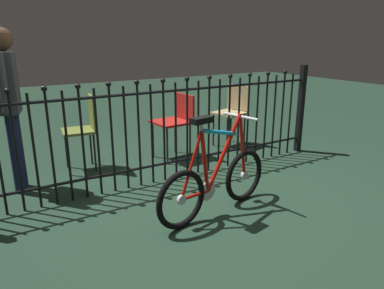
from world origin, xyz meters
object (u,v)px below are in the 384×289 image
(chair_red, at_px, (176,118))
(chair_tan, at_px, (233,108))
(bicycle, at_px, (215,181))
(chair_olive, at_px, (85,125))
(person_visitor, at_px, (9,97))

(chair_red, relative_size, chair_tan, 0.95)
(bicycle, height_order, chair_red, bicycle)
(chair_tan, bearing_deg, chair_red, -175.45)
(bicycle, distance_m, chair_tan, 2.22)
(chair_olive, relative_size, chair_tan, 1.02)
(person_visitor, bearing_deg, chair_red, 2.83)
(chair_red, xyz_separation_m, person_visitor, (-1.92, -0.09, 0.45))
(chair_olive, xyz_separation_m, chair_red, (1.14, -0.16, -0.02))
(chair_red, bearing_deg, bicycle, -106.45)
(chair_olive, distance_m, person_visitor, 0.92)
(bicycle, xyz_separation_m, chair_tan, (1.46, 1.66, 0.23))
(chair_tan, bearing_deg, person_visitor, -176.58)
(chair_red, bearing_deg, person_visitor, -177.17)
(chair_red, distance_m, person_visitor, 1.97)
(person_visitor, bearing_deg, bicycle, -45.78)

